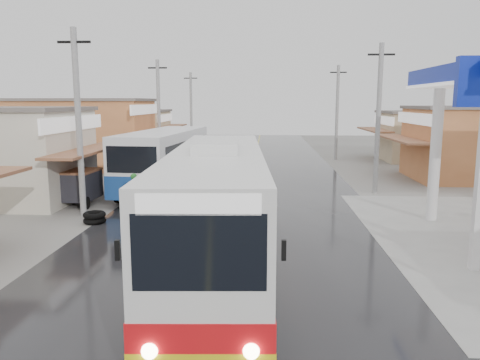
% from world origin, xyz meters
% --- Properties ---
extents(ground, '(120.00, 120.00, 0.00)m').
position_xyz_m(ground, '(0.00, 0.00, 0.00)').
color(ground, slate).
rests_on(ground, ground).
extents(road, '(12.00, 90.00, 0.02)m').
position_xyz_m(road, '(0.00, 15.00, 0.01)').
color(road, black).
rests_on(road, ground).
extents(centre_line, '(0.15, 90.00, 0.01)m').
position_xyz_m(centre_line, '(0.00, 15.00, 0.02)').
color(centre_line, '#D8CC4C').
rests_on(centre_line, road).
extents(shopfronts_left, '(11.00, 44.00, 5.20)m').
position_xyz_m(shopfronts_left, '(-13.00, 18.00, 0.00)').
color(shopfronts_left, tan).
rests_on(shopfronts_left, ground).
extents(utility_poles_left, '(1.60, 50.00, 8.00)m').
position_xyz_m(utility_poles_left, '(-7.00, 16.00, 0.00)').
color(utility_poles_left, gray).
rests_on(utility_poles_left, ground).
extents(utility_poles_right, '(1.60, 36.00, 8.00)m').
position_xyz_m(utility_poles_right, '(7.00, 15.00, 0.00)').
color(utility_poles_right, gray).
rests_on(utility_poles_right, ground).
extents(coach_bus, '(3.41, 12.46, 3.85)m').
position_xyz_m(coach_bus, '(-0.40, 2.81, 1.86)').
color(coach_bus, silver).
rests_on(coach_bus, road).
extents(second_bus, '(3.54, 10.27, 3.35)m').
position_xyz_m(second_bus, '(-4.65, 15.01, 1.80)').
color(second_bus, silver).
rests_on(second_bus, road).
extents(cyclist, '(1.16, 1.96, 2.00)m').
position_xyz_m(cyclist, '(-4.53, 8.55, 0.66)').
color(cyclist, black).
rests_on(cyclist, ground).
extents(tricycle_near, '(1.58, 2.31, 1.71)m').
position_xyz_m(tricycle_near, '(-7.91, 11.11, 0.98)').
color(tricycle_near, '#26262D').
rests_on(tricycle_near, ground).
extents(tyre_stack, '(0.92, 0.92, 0.47)m').
position_xyz_m(tyre_stack, '(-6.04, 7.75, 0.24)').
color(tyre_stack, black).
rests_on(tyre_stack, ground).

